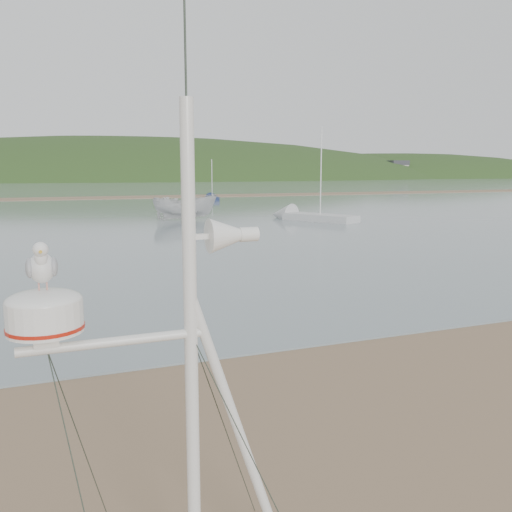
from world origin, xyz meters
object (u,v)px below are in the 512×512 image
object	(u,v)px
boat_white	(185,187)
sailboat_white_near	(298,216)
sailboat_blue_far	(211,198)
mast_rig	(188,478)

from	to	relation	value
boat_white	sailboat_white_near	xyz separation A→B (m)	(8.00, -3.03, -2.17)
sailboat_blue_far	sailboat_white_near	distance (m)	28.60
mast_rig	sailboat_white_near	xyz separation A→B (m)	(17.05, 33.06, -0.95)
boat_white	sailboat_white_near	world-z (taller)	sailboat_white_near
mast_rig	boat_white	bearing A→B (deg)	75.92
sailboat_white_near	sailboat_blue_far	bearing A→B (deg)	86.55
mast_rig	sailboat_white_near	world-z (taller)	sailboat_white_near
sailboat_blue_far	sailboat_white_near	size ratio (longest dim) A/B	0.74
sailboat_blue_far	sailboat_white_near	bearing A→B (deg)	-93.45
mast_rig	sailboat_white_near	bearing A→B (deg)	62.72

